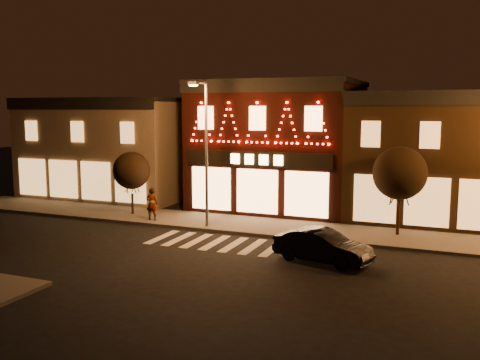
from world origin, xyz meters
The scene contains 10 objects.
ground centered at (0.00, 0.00, 0.00)m, with size 120.00×120.00×0.00m, color black.
sidewalk_far centered at (2.00, 8.00, 0.07)m, with size 44.00×4.00×0.15m, color #47423D.
building_left centered at (-13.00, 13.99, 3.66)m, with size 12.20×8.28×7.30m.
building_pulp centered at (0.00, 13.98, 4.16)m, with size 10.20×8.34×8.30m.
building_right_a centered at (9.50, 13.99, 3.76)m, with size 9.20×8.28×7.50m.
streetlamp_mid centered at (-1.68, 6.37, 4.74)m, with size 0.50×1.79×7.82m.
tree_left centered at (-7.43, 7.99, 2.81)m, with size 2.27×2.27×3.80m.
tree_right centered at (8.21, 8.55, 3.32)m, with size 2.71×2.71×4.53m.
dark_sedan centered at (5.67, 2.78, 0.70)m, with size 1.48×4.26×1.40m, color black.
pedestrian centered at (-5.31, 6.82, 1.09)m, with size 0.69×0.45×1.89m, color gray.
Camera 1 is at (10.71, -18.95, 6.59)m, focal length 39.44 mm.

